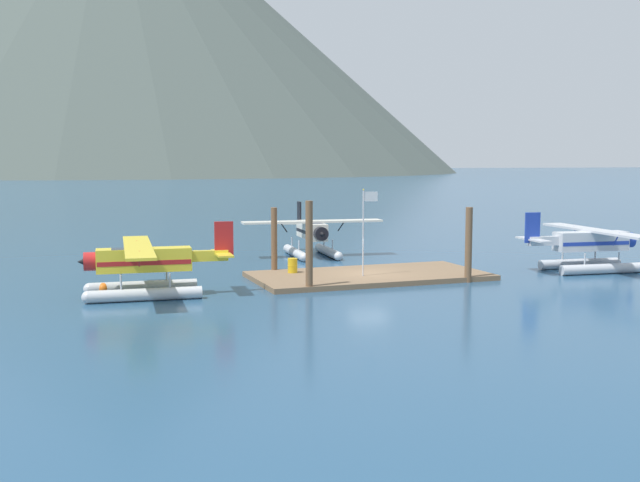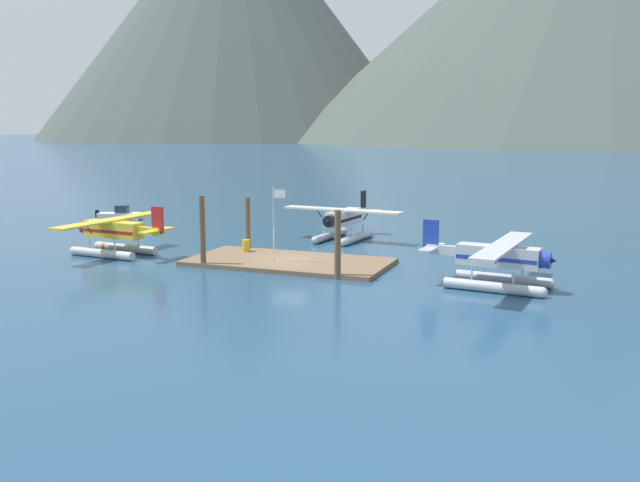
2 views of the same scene
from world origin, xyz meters
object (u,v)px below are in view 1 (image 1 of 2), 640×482
seaplane_cream_bow_centre (312,235)px  flagpole (365,221)px  fuel_drum (293,265)px  seaplane_yellow_port_aft (144,267)px  mooring_buoy (103,289)px  seaplane_silver_stbd_aft (591,247)px

seaplane_cream_bow_centre → flagpole: bearing=-93.9°
flagpole → fuel_drum: (-3.64, 2.62, -2.80)m
fuel_drum → seaplane_yellow_port_aft: bearing=-159.4°
mooring_buoy → seaplane_yellow_port_aft: bearing=-34.3°
fuel_drum → seaplane_silver_stbd_aft: 19.19m
fuel_drum → seaplane_cream_bow_centre: seaplane_cream_bow_centre is taller
seaplane_yellow_port_aft → flagpole: bearing=3.8°
mooring_buoy → fuel_drum: bearing=10.8°
seaplane_silver_stbd_aft → seaplane_yellow_port_aft: 27.99m
flagpole → mooring_buoy: bearing=178.1°
seaplane_silver_stbd_aft → seaplane_cream_bow_centre: same height
mooring_buoy → seaplane_cream_bow_centre: bearing=35.7°
fuel_drum → flagpole: bearing=-35.7°
fuel_drum → mooring_buoy: (-11.19, -2.14, -0.42)m
flagpole → seaplane_cream_bow_centre: flagpole is taller
mooring_buoy → seaplane_yellow_port_aft: size_ratio=0.06×
fuel_drum → seaplane_cream_bow_centre: (4.44, 9.11, 0.84)m
fuel_drum → seaplane_yellow_port_aft: 9.90m
seaplane_silver_stbd_aft → seaplane_yellow_port_aft: same height
fuel_drum → seaplane_silver_stbd_aft: (18.75, -3.97, 0.84)m
mooring_buoy → seaplane_yellow_port_aft: (1.96, -1.34, 1.26)m
seaplane_yellow_port_aft → mooring_buoy: bearing=145.7°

